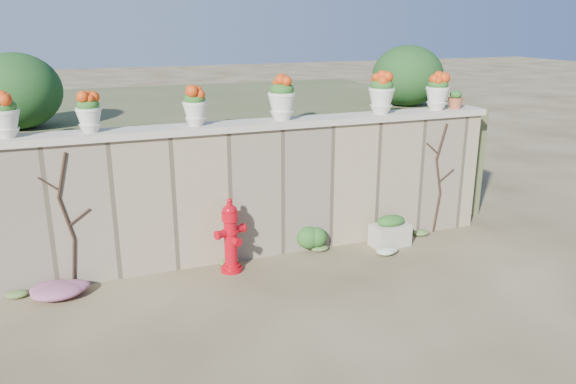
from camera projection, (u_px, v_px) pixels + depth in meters
name	position (u px, v px, depth m)	size (l,w,h in m)	color
ground	(297.00, 305.00, 7.28)	(80.00, 80.00, 0.00)	#4A3C25
stone_wall	(253.00, 193.00, 8.59)	(8.00, 0.40, 2.00)	gray
wall_cap	(252.00, 125.00, 8.28)	(8.10, 0.52, 0.10)	beige
raised_fill	(206.00, 150.00, 11.45)	(9.00, 6.00, 2.00)	#384C23
back_shrub_left	(15.00, 91.00, 8.12)	(1.30, 1.30, 1.10)	#143814
back_shrub_right	(408.00, 76.00, 10.37)	(1.30, 1.30, 1.10)	#143814
vine_left	(67.00, 219.00, 7.49)	(0.60, 0.04, 1.91)	black
vine_right	(439.00, 177.00, 9.50)	(0.60, 0.04, 1.91)	black
fire_hydrant	(231.00, 235.00, 8.09)	(0.48, 0.34, 1.11)	#B90713
planter_box	(390.00, 232.00, 9.13)	(0.65, 0.41, 0.52)	beige
green_shrub	(312.00, 236.00, 8.89)	(0.55, 0.50, 0.52)	#1E5119
magenta_clump	(67.00, 287.00, 7.48)	(0.93, 0.62, 0.25)	#D029A2
white_flowers	(388.00, 250.00, 8.79)	(0.45, 0.36, 0.16)	white
urn_pot_0	(5.00, 115.00, 7.07)	(0.37, 0.37, 0.57)	beige
urn_pot_1	(89.00, 113.00, 7.42)	(0.34, 0.34, 0.53)	beige
urn_pot_2	(195.00, 106.00, 7.91)	(0.35, 0.35, 0.55)	beige
urn_pot_3	(282.00, 98.00, 8.34)	(0.42, 0.42, 0.66)	beige
urn_pot_4	(382.00, 93.00, 8.91)	(0.42, 0.42, 0.65)	beige
urn_pot_5	(438.00, 92.00, 9.28)	(0.39, 0.39, 0.61)	beige
terracotta_pot	(455.00, 100.00, 9.46)	(0.25, 0.25, 0.30)	#A74F33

